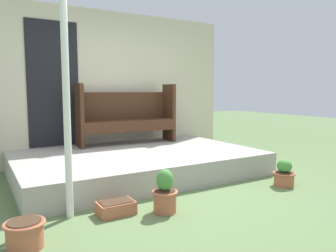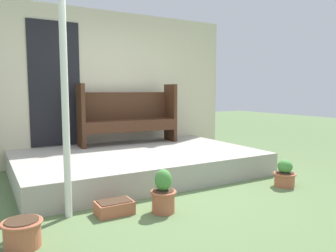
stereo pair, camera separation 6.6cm
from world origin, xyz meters
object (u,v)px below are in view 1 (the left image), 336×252
(flower_pot_middle, at_px, (165,194))
(planter_box_rect, at_px, (116,208))
(flower_pot_left, at_px, (25,233))
(flower_pot_right, at_px, (284,174))
(bench, at_px, (127,114))
(support_post, at_px, (66,90))

(flower_pot_middle, relative_size, planter_box_rect, 1.23)
(flower_pot_left, relative_size, flower_pot_right, 0.92)
(bench, xyz_separation_m, flower_pot_right, (1.17, -2.37, -0.68))
(flower_pot_middle, xyz_separation_m, planter_box_rect, (-0.45, 0.20, -0.13))
(flower_pot_left, xyz_separation_m, flower_pot_middle, (1.33, 0.10, 0.07))
(planter_box_rect, bearing_deg, flower_pot_right, -4.83)
(support_post, height_order, flower_pot_right, support_post)
(support_post, relative_size, bench, 1.46)
(bench, relative_size, flower_pot_left, 5.29)
(flower_pot_right, bearing_deg, bench, 116.27)
(support_post, bearing_deg, flower_pot_right, -7.43)
(bench, xyz_separation_m, planter_box_rect, (-1.08, -2.18, -0.76))
(bench, height_order, flower_pot_right, bench)
(flower_pot_middle, distance_m, planter_box_rect, 0.51)
(bench, relative_size, flower_pot_right, 4.87)
(support_post, height_order, planter_box_rect, support_post)
(bench, xyz_separation_m, flower_pot_middle, (-0.63, -2.39, -0.64))
(support_post, xyz_separation_m, flower_pot_middle, (0.86, -0.36, -1.05))
(bench, xyz_separation_m, flower_pot_left, (-1.96, -2.49, -0.71))
(support_post, relative_size, flower_pot_left, 7.74)
(bench, distance_m, flower_pot_left, 3.25)
(flower_pot_middle, xyz_separation_m, flower_pot_right, (1.80, 0.01, -0.04))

